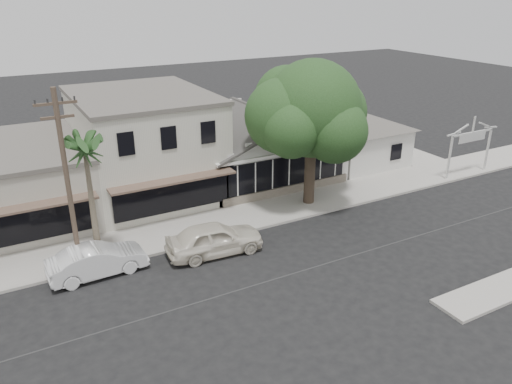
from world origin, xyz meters
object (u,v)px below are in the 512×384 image
arch_sign (472,135)px  car_1 (97,261)px  utility_pole (67,180)px  car_0 (215,239)px  shade_tree (309,111)px

arch_sign → car_1: 26.82m
utility_pole → car_0: 7.75m
car_0 → car_1: 5.85m
arch_sign → utility_pole: 27.45m
arch_sign → utility_pole: (-27.40, -0.10, 1.63)m
car_1 → shade_tree: shade_tree is taller
utility_pole → shade_tree: (14.33, 1.70, 1.22)m
arch_sign → car_1: size_ratio=0.89×
shade_tree → car_1: bearing=-169.9°
arch_sign → utility_pole: bearing=-179.8°
arch_sign → car_0: bearing=-175.5°
car_1 → car_0: bearing=-100.3°
car_0 → shade_tree: 9.91m
arch_sign → shade_tree: bearing=173.0°
arch_sign → car_0: 21.09m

